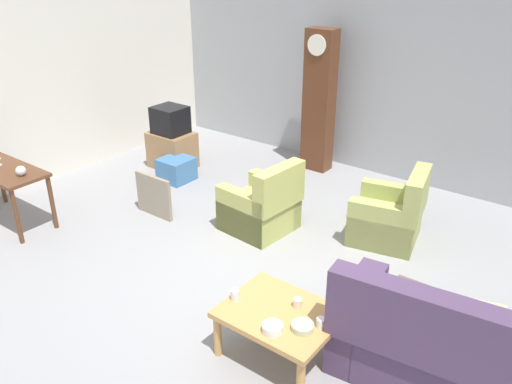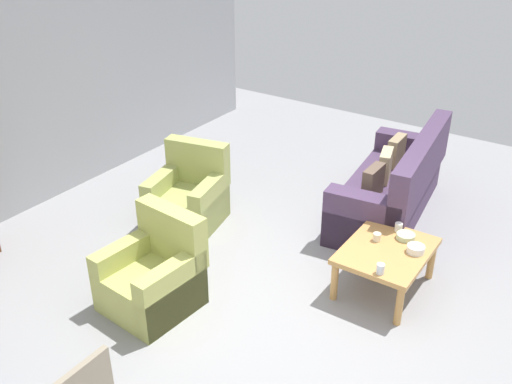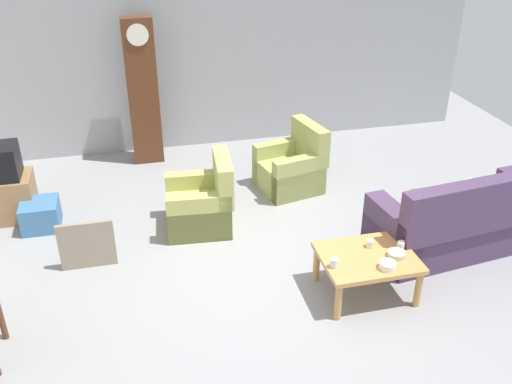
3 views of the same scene
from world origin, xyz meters
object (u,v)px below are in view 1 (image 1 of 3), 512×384
(cup_blue_rimmed, at_px, (235,295))
(bowl_white_stacked, at_px, (273,328))
(bowl_shallow_green, at_px, (303,327))
(console_table_dark, at_px, (3,176))
(storage_box_blue, at_px, (177,169))
(tv_crt, at_px, (170,120))
(cup_white_porcelain, at_px, (321,323))
(cup_cream_tall, at_px, (298,303))
(couch_floral, at_px, (468,359))
(glass_dome_cloche, at_px, (21,171))
(coffee_table_wood, at_px, (280,318))
(tv_stand_cabinet, at_px, (172,150))
(framed_picture_leaning, at_px, (154,196))
(armchair_olive_far, at_px, (390,217))
(grandfather_clock, at_px, (319,102))
(armchair_olive_near, at_px, (262,208))

(cup_blue_rimmed, bearing_deg, bowl_white_stacked, -15.77)
(bowl_white_stacked, height_order, bowl_shallow_green, bowl_white_stacked)
(console_table_dark, distance_m, storage_box_blue, 2.40)
(tv_crt, xyz_separation_m, cup_white_porcelain, (4.18, -2.44, -0.28))
(tv_crt, distance_m, cup_cream_tall, 4.55)
(couch_floral, bearing_deg, storage_box_blue, 161.32)
(cup_cream_tall, xyz_separation_m, bowl_white_stacked, (0.01, -0.39, -0.00))
(couch_floral, bearing_deg, cup_white_porcelain, -155.50)
(storage_box_blue, xyz_separation_m, cup_white_porcelain, (3.76, -2.10, 0.33))
(glass_dome_cloche, bearing_deg, cup_cream_tall, 3.15)
(coffee_table_wood, distance_m, storage_box_blue, 4.01)
(tv_stand_cabinet, bearing_deg, bowl_shallow_green, -32.03)
(framed_picture_leaning, relative_size, bowl_shallow_green, 3.28)
(armchair_olive_far, relative_size, storage_box_blue, 2.04)
(grandfather_clock, distance_m, bowl_white_stacked, 4.60)
(coffee_table_wood, xyz_separation_m, console_table_dark, (-4.16, -0.09, 0.25))
(armchair_olive_near, height_order, bowl_white_stacked, armchair_olive_near)
(tv_crt, height_order, glass_dome_cloche, tv_crt)
(storage_box_blue, bearing_deg, console_table_dark, -109.01)
(tv_crt, relative_size, bowl_shallow_green, 2.62)
(armchair_olive_near, relative_size, cup_cream_tall, 11.55)
(armchair_olive_near, relative_size, cup_white_porcelain, 10.81)
(cup_cream_tall, bearing_deg, cup_white_porcelain, -19.80)
(coffee_table_wood, xyz_separation_m, tv_stand_cabinet, (-3.81, 2.48, -0.11))
(tv_stand_cabinet, bearing_deg, framed_picture_leaning, -52.79)
(armchair_olive_near, bearing_deg, cup_white_porcelain, -42.28)
(console_table_dark, bearing_deg, coffee_table_wood, 1.20)
(grandfather_clock, height_order, cup_blue_rimmed, grandfather_clock)
(armchair_olive_far, bearing_deg, armchair_olive_near, -152.07)
(tv_crt, xyz_separation_m, glass_dome_cloche, (0.08, -2.54, 0.02))
(couch_floral, height_order, framed_picture_leaning, couch_floral)
(armchair_olive_far, relative_size, bowl_white_stacked, 5.55)
(console_table_dark, bearing_deg, framed_picture_leaning, 42.09)
(cup_white_porcelain, bearing_deg, bowl_shallow_green, -131.36)
(cup_white_porcelain, bearing_deg, grandfather_clock, 121.53)
(bowl_shallow_green, bearing_deg, coffee_table_wood, 163.89)
(coffee_table_wood, bearing_deg, console_table_dark, -178.80)
(armchair_olive_far, height_order, tv_stand_cabinet, armchair_olive_far)
(armchair_olive_near, xyz_separation_m, cup_blue_rimmed, (1.03, -1.79, 0.20))
(armchair_olive_far, distance_m, cup_blue_rimmed, 2.55)
(framed_picture_leaning, height_order, cup_blue_rimmed, framed_picture_leaning)
(cup_blue_rimmed, xyz_separation_m, bowl_white_stacked, (0.50, -0.14, -0.01))
(cup_white_porcelain, bearing_deg, cup_cream_tall, 160.20)
(armchair_olive_far, bearing_deg, tv_crt, 179.03)
(armchair_olive_far, xyz_separation_m, cup_white_porcelain, (0.45, -2.37, 0.20))
(couch_floral, distance_m, tv_stand_cabinet, 5.58)
(console_table_dark, relative_size, cup_white_porcelain, 15.27)
(tv_stand_cabinet, height_order, storage_box_blue, tv_stand_cabinet)
(grandfather_clock, xyz_separation_m, cup_white_porcelain, (2.32, -3.79, -0.59))
(console_table_dark, xyz_separation_m, bowl_shallow_green, (4.43, 0.01, -0.15))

